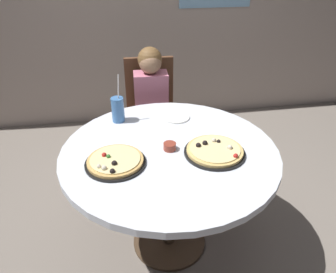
{
  "coord_description": "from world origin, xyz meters",
  "views": [
    {
      "loc": [
        -0.25,
        -1.45,
        1.72
      ],
      "look_at": [
        0.0,
        0.05,
        0.8
      ],
      "focal_mm": 33.92,
      "sensor_mm": 36.0,
      "label": 1
    }
  ],
  "objects": [
    {
      "name": "ground_plane",
      "position": [
        0.0,
        0.0,
        0.0
      ],
      "size": [
        8.0,
        8.0,
        0.0
      ],
      "primitive_type": "plane",
      "color": "slate"
    },
    {
      "name": "dining_table",
      "position": [
        0.0,
        0.0,
        0.65
      ],
      "size": [
        1.21,
        1.21,
        0.75
      ],
      "color": "silver",
      "rests_on": "ground_plane"
    },
    {
      "name": "chair_wooden",
      "position": [
        0.0,
        0.95,
        0.53
      ],
      "size": [
        0.42,
        0.42,
        0.95
      ],
      "color": "brown",
      "rests_on": "ground_plane"
    },
    {
      "name": "diner_child",
      "position": [
        -0.0,
        0.77,
        0.48
      ],
      "size": [
        0.27,
        0.42,
        1.08
      ],
      "color": "#3F4766",
      "rests_on": "ground_plane"
    },
    {
      "name": "pizza_veggie",
      "position": [
        0.23,
        -0.09,
        0.77
      ],
      "size": [
        0.33,
        0.33,
        0.05
      ],
      "color": "black",
      "rests_on": "dining_table"
    },
    {
      "name": "pizza_cheese",
      "position": [
        -0.3,
        -0.09,
        0.77
      ],
      "size": [
        0.32,
        0.32,
        0.05
      ],
      "color": "black",
      "rests_on": "dining_table"
    },
    {
      "name": "soda_cup",
      "position": [
        -0.27,
        0.38,
        0.83
      ],
      "size": [
        0.08,
        0.08,
        0.31
      ],
      "color": "#3F72B2",
      "rests_on": "dining_table"
    },
    {
      "name": "sauce_bowl",
      "position": [
        -0.0,
        -0.01,
        0.77
      ],
      "size": [
        0.07,
        0.07,
        0.04
      ],
      "primitive_type": "cylinder",
      "color": "brown",
      "rests_on": "dining_table"
    },
    {
      "name": "plate_small",
      "position": [
        0.1,
        0.36,
        0.76
      ],
      "size": [
        0.18,
        0.18,
        0.01
      ],
      "primitive_type": "cylinder",
      "color": "white",
      "rests_on": "dining_table"
    }
  ]
}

